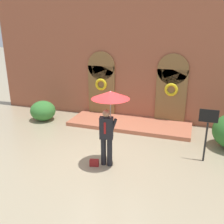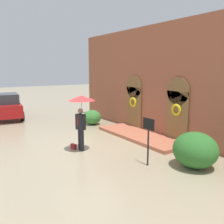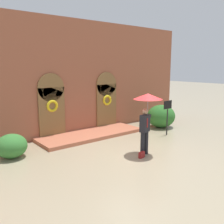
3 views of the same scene
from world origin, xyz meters
TOP-DOWN VIEW (x-y plane):
  - ground_plane at (0.00, 0.00)m, footprint 80.00×80.00m
  - building_facade at (-0.00, 4.15)m, footprint 14.00×2.30m
  - person_with_umbrella at (0.28, -0.35)m, footprint 1.10×1.10m
  - handbag at (-0.15, -0.55)m, footprint 0.30×0.18m
  - sign_post at (3.03, 0.87)m, footprint 0.56×0.06m
  - shrub_left at (-3.93, 2.47)m, footprint 1.15×1.10m
  - shrub_right at (4.06, 2.14)m, footprint 1.59×1.50m
  - parked_car at (-8.68, -1.63)m, footprint 4.29×2.40m

SIDE VIEW (x-z plane):
  - ground_plane at x=0.00m, z-range 0.00..0.00m
  - handbag at x=-0.15m, z-range 0.00..0.22m
  - shrub_left at x=-3.93m, z-range 0.00..0.90m
  - shrub_right at x=4.06m, z-range 0.00..1.26m
  - parked_car at x=-8.68m, z-range 0.00..1.76m
  - sign_post at x=3.03m, z-range 0.30..2.02m
  - person_with_umbrella at x=0.28m, z-range 0.73..3.09m
  - building_facade at x=0.00m, z-range -0.12..5.48m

